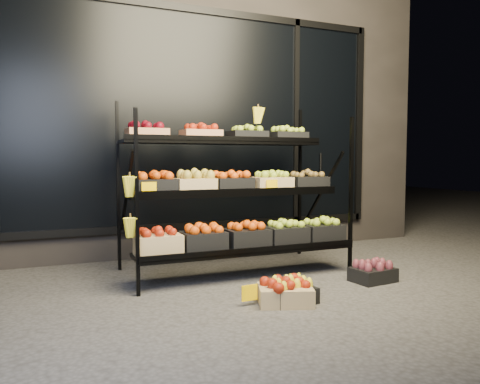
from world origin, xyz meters
name	(u,v)px	position (x,y,z in m)	size (l,w,h in m)	color
ground	(263,288)	(0.00, 0.00, 0.00)	(24.00, 24.00, 0.00)	#514F4C
building	(179,111)	(0.00, 2.59, 1.75)	(6.00, 2.08, 3.50)	#2D2826
display_rack	(235,192)	(-0.01, 0.60, 0.79)	(2.18, 1.02, 1.75)	black
tag_floor_a	(250,298)	(-0.31, -0.40, 0.06)	(0.13, 0.01, 0.12)	#FFC500
floor_crate_midleft	(291,291)	(0.02, -0.45, 0.09)	(0.37, 0.28, 0.19)	black
floor_crate_midright	(285,292)	(-0.04, -0.47, 0.09)	(0.48, 0.42, 0.20)	tan
floor_crate_right	(373,272)	(1.00, -0.20, 0.09)	(0.39, 0.31, 0.19)	black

